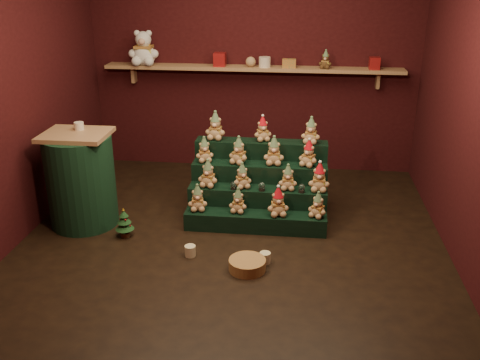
# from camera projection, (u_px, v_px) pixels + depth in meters

# --- Properties ---
(ground) EXTENTS (4.00, 4.00, 0.00)m
(ground) POSITION_uv_depth(u_px,v_px,m) (233.00, 237.00, 5.19)
(ground) COLOR black
(ground) RESTS_ON ground
(back_wall) EXTENTS (4.00, 0.10, 2.80)m
(back_wall) POSITION_uv_depth(u_px,v_px,m) (254.00, 57.00, 6.56)
(back_wall) COLOR black
(back_wall) RESTS_ON ground
(front_wall) EXTENTS (4.00, 0.10, 2.80)m
(front_wall) POSITION_uv_depth(u_px,v_px,m) (182.00, 182.00, 2.78)
(front_wall) COLOR black
(front_wall) RESTS_ON ground
(left_wall) EXTENTS (0.10, 4.00, 2.80)m
(left_wall) POSITION_uv_depth(u_px,v_px,m) (10.00, 89.00, 4.89)
(left_wall) COLOR black
(left_wall) RESTS_ON ground
(right_wall) EXTENTS (0.10, 4.00, 2.80)m
(right_wall) POSITION_uv_depth(u_px,v_px,m) (476.00, 101.00, 4.45)
(right_wall) COLOR black
(right_wall) RESTS_ON ground
(back_shelf) EXTENTS (3.60, 0.26, 0.24)m
(back_shelf) POSITION_uv_depth(u_px,v_px,m) (252.00, 69.00, 6.43)
(back_shelf) COLOR #A47852
(back_shelf) RESTS_ON ground
(riser_tier_front) EXTENTS (1.40, 0.22, 0.18)m
(riser_tier_front) POSITION_uv_depth(u_px,v_px,m) (255.00, 222.00, 5.29)
(riser_tier_front) COLOR black
(riser_tier_front) RESTS_ON ground
(riser_tier_midfront) EXTENTS (1.40, 0.22, 0.36)m
(riser_tier_midfront) POSITION_uv_depth(u_px,v_px,m) (257.00, 204.00, 5.46)
(riser_tier_midfront) COLOR black
(riser_tier_midfront) RESTS_ON ground
(riser_tier_midback) EXTENTS (1.40, 0.22, 0.54)m
(riser_tier_midback) POSITION_uv_depth(u_px,v_px,m) (259.00, 188.00, 5.63)
(riser_tier_midback) COLOR black
(riser_tier_midback) RESTS_ON ground
(riser_tier_back) EXTENTS (1.40, 0.22, 0.72)m
(riser_tier_back) POSITION_uv_depth(u_px,v_px,m) (261.00, 173.00, 5.80)
(riser_tier_back) COLOR black
(riser_tier_back) RESTS_ON ground
(teddy_0) EXTENTS (0.22, 0.20, 0.27)m
(teddy_0) POSITION_uv_depth(u_px,v_px,m) (198.00, 198.00, 5.28)
(teddy_0) COLOR tan
(teddy_0) RESTS_ON riser_tier_front
(teddy_1) EXTENTS (0.20, 0.18, 0.25)m
(teddy_1) POSITION_uv_depth(u_px,v_px,m) (238.00, 200.00, 5.25)
(teddy_1) COLOR tan
(teddy_1) RESTS_ON riser_tier_front
(teddy_2) EXTENTS (0.24, 0.23, 0.29)m
(teddy_2) POSITION_uv_depth(u_px,v_px,m) (278.00, 201.00, 5.17)
(teddy_2) COLOR tan
(teddy_2) RESTS_ON riser_tier_front
(teddy_3) EXTENTS (0.24, 0.23, 0.25)m
(teddy_3) POSITION_uv_depth(u_px,v_px,m) (318.00, 205.00, 5.14)
(teddy_3) COLOR tan
(teddy_3) RESTS_ON riser_tier_front
(teddy_4) EXTENTS (0.22, 0.21, 0.28)m
(teddy_4) POSITION_uv_depth(u_px,v_px,m) (208.00, 173.00, 5.39)
(teddy_4) COLOR tan
(teddy_4) RESTS_ON riser_tier_midfront
(teddy_5) EXTENTS (0.24, 0.23, 0.26)m
(teddy_5) POSITION_uv_depth(u_px,v_px,m) (242.00, 176.00, 5.36)
(teddy_5) COLOR tan
(teddy_5) RESTS_ON riser_tier_midfront
(teddy_6) EXTENTS (0.19, 0.17, 0.26)m
(teddy_6) POSITION_uv_depth(u_px,v_px,m) (288.00, 177.00, 5.32)
(teddy_6) COLOR tan
(teddy_6) RESTS_ON riser_tier_midfront
(teddy_7) EXTENTS (0.21, 0.19, 0.29)m
(teddy_7) POSITION_uv_depth(u_px,v_px,m) (319.00, 177.00, 5.28)
(teddy_7) COLOR tan
(teddy_7) RESTS_ON riser_tier_midfront
(teddy_8) EXTENTS (0.23, 0.22, 0.26)m
(teddy_8) POSITION_uv_depth(u_px,v_px,m) (204.00, 150.00, 5.55)
(teddy_8) COLOR tan
(teddy_8) RESTS_ON riser_tier_midback
(teddy_9) EXTENTS (0.26, 0.25, 0.28)m
(teddy_9) POSITION_uv_depth(u_px,v_px,m) (239.00, 150.00, 5.49)
(teddy_9) COLOR tan
(teddy_9) RESTS_ON riser_tier_midback
(teddy_10) EXTENTS (0.21, 0.19, 0.29)m
(teddy_10) POSITION_uv_depth(u_px,v_px,m) (274.00, 151.00, 5.47)
(teddy_10) COLOR tan
(teddy_10) RESTS_ON riser_tier_midback
(teddy_11) EXTENTS (0.25, 0.25, 0.27)m
(teddy_11) POSITION_uv_depth(u_px,v_px,m) (309.00, 153.00, 5.42)
(teddy_11) COLOR tan
(teddy_11) RESTS_ON riser_tier_midback
(teddy_12) EXTENTS (0.23, 0.21, 0.30)m
(teddy_12) POSITION_uv_depth(u_px,v_px,m) (215.00, 126.00, 5.67)
(teddy_12) COLOR tan
(teddy_12) RESTS_ON riser_tier_back
(teddy_13) EXTENTS (0.23, 0.22, 0.26)m
(teddy_13) POSITION_uv_depth(u_px,v_px,m) (263.00, 129.00, 5.63)
(teddy_13) COLOR tan
(teddy_13) RESTS_ON riser_tier_back
(teddy_14) EXTENTS (0.22, 0.21, 0.27)m
(teddy_14) POSITION_uv_depth(u_px,v_px,m) (311.00, 130.00, 5.55)
(teddy_14) COLOR tan
(teddy_14) RESTS_ON riser_tier_back
(snow_globe_a) EXTENTS (0.06, 0.06, 0.08)m
(snow_globe_a) POSITION_uv_depth(u_px,v_px,m) (233.00, 185.00, 5.35)
(snow_globe_a) COLOR black
(snow_globe_a) RESTS_ON riser_tier_midfront
(snow_globe_b) EXTENTS (0.07, 0.07, 0.09)m
(snow_globe_b) POSITION_uv_depth(u_px,v_px,m) (262.00, 186.00, 5.31)
(snow_globe_b) COLOR black
(snow_globe_b) RESTS_ON riser_tier_midfront
(snow_globe_c) EXTENTS (0.07, 0.07, 0.09)m
(snow_globe_c) POSITION_uv_depth(u_px,v_px,m) (302.00, 188.00, 5.27)
(snow_globe_c) COLOR black
(snow_globe_c) RESTS_ON riser_tier_midfront
(side_table) EXTENTS (0.67, 0.67, 0.96)m
(side_table) POSITION_uv_depth(u_px,v_px,m) (81.00, 180.00, 5.29)
(side_table) COLOR #A47852
(side_table) RESTS_ON ground
(table_ornament) EXTENTS (0.09, 0.09, 0.08)m
(table_ornament) POSITION_uv_depth(u_px,v_px,m) (79.00, 126.00, 5.19)
(table_ornament) COLOR beige
(table_ornament) RESTS_ON side_table
(mini_christmas_tree) EXTENTS (0.18, 0.18, 0.30)m
(mini_christmas_tree) POSITION_uv_depth(u_px,v_px,m) (124.00, 223.00, 5.14)
(mini_christmas_tree) COLOR #432B18
(mini_christmas_tree) RESTS_ON ground
(mug_left) EXTENTS (0.10, 0.10, 0.10)m
(mug_left) POSITION_uv_depth(u_px,v_px,m) (190.00, 251.00, 4.83)
(mug_left) COLOR beige
(mug_left) RESTS_ON ground
(mug_right) EXTENTS (0.10, 0.10, 0.10)m
(mug_right) POSITION_uv_depth(u_px,v_px,m) (265.00, 258.00, 4.71)
(mug_right) COLOR beige
(mug_right) RESTS_ON ground
(wicker_basket) EXTENTS (0.36, 0.36, 0.10)m
(wicker_basket) POSITION_uv_depth(u_px,v_px,m) (247.00, 265.00, 4.60)
(wicker_basket) COLOR #A37C41
(wicker_basket) RESTS_ON ground
(white_bear) EXTENTS (0.39, 0.35, 0.52)m
(white_bear) POSITION_uv_depth(u_px,v_px,m) (143.00, 43.00, 6.44)
(white_bear) COLOR white
(white_bear) RESTS_ON back_shelf
(brown_bear) EXTENTS (0.17, 0.16, 0.21)m
(brown_bear) POSITION_uv_depth(u_px,v_px,m) (326.00, 59.00, 6.26)
(brown_bear) COLOR #52361B
(brown_bear) RESTS_ON back_shelf
(gift_tin_red_a) EXTENTS (0.14, 0.14, 0.16)m
(gift_tin_red_a) POSITION_uv_depth(u_px,v_px,m) (220.00, 59.00, 6.41)
(gift_tin_red_a) COLOR maroon
(gift_tin_red_a) RESTS_ON back_shelf
(gift_tin_cream) EXTENTS (0.14, 0.14, 0.12)m
(gift_tin_cream) POSITION_uv_depth(u_px,v_px,m) (265.00, 62.00, 6.36)
(gift_tin_cream) COLOR beige
(gift_tin_cream) RESTS_ON back_shelf
(gift_tin_red_b) EXTENTS (0.12, 0.12, 0.14)m
(gift_tin_red_b) POSITION_uv_depth(u_px,v_px,m) (374.00, 63.00, 6.22)
(gift_tin_red_b) COLOR maroon
(gift_tin_red_b) RESTS_ON back_shelf
(shelf_plush_ball) EXTENTS (0.12, 0.12, 0.12)m
(shelf_plush_ball) POSITION_uv_depth(u_px,v_px,m) (251.00, 62.00, 6.38)
(shelf_plush_ball) COLOR tan
(shelf_plush_ball) RESTS_ON back_shelf
(scarf_gift_box) EXTENTS (0.16, 0.10, 0.10)m
(scarf_gift_box) POSITION_uv_depth(u_px,v_px,m) (289.00, 63.00, 6.34)
(scarf_gift_box) COLOR #D95F1E
(scarf_gift_box) RESTS_ON back_shelf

